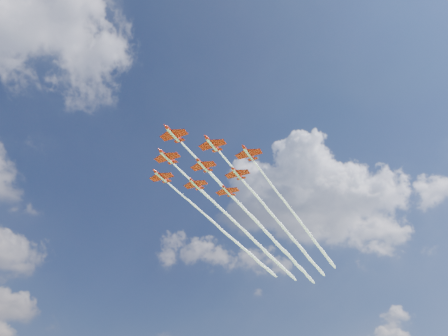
{
  "coord_description": "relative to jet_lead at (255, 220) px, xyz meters",
  "views": [
    {
      "loc": [
        -66.89,
        -90.61,
        10.2
      ],
      "look_at": [
        4.65,
        0.38,
        84.57
      ],
      "focal_mm": 35.0,
      "sensor_mm": 36.0,
      "label": 1
    }
  ],
  "objects": [
    {
      "name": "jet_row2_port",
      "position": [
        11.47,
        -2.97,
        0.0
      ],
      "size": [
        116.63,
        59.71,
        2.32
      ],
      "rotation": [
        0.0,
        0.0,
        0.46
      ],
      "color": "red"
    },
    {
      "name": "jet_row4_port",
      "position": [
        27.54,
        4.97,
        0.0
      ],
      "size": [
        116.63,
        59.71,
        2.32
      ],
      "rotation": [
        0.0,
        0.0,
        0.46
      ],
      "color": "red"
    },
    {
      "name": "jet_row3_port",
      "position": [
        22.93,
        -5.93,
        0.0
      ],
      "size": [
        116.63,
        59.71,
        2.32
      ],
      "rotation": [
        0.0,
        0.0,
        0.46
      ],
      "color": "red"
    },
    {
      "name": "jet_row2_starb",
      "position": [
        4.61,
        10.91,
        0.0
      ],
      "size": [
        116.63,
        59.71,
        2.32
      ],
      "rotation": [
        0.0,
        0.0,
        0.46
      ],
      "color": "red"
    },
    {
      "name": "jet_row3_centre",
      "position": [
        16.08,
        7.94,
        0.0
      ],
      "size": [
        116.63,
        59.71,
        2.32
      ],
      "rotation": [
        0.0,
        0.0,
        0.46
      ],
      "color": "red"
    },
    {
      "name": "jet_tail",
      "position": [
        32.16,
        15.88,
        0.0
      ],
      "size": [
        116.63,
        59.71,
        2.32
      ],
      "rotation": [
        0.0,
        0.0,
        0.46
      ],
      "color": "red"
    },
    {
      "name": "jet_lead",
      "position": [
        0.0,
        0.0,
        0.0
      ],
      "size": [
        116.63,
        59.71,
        2.32
      ],
      "rotation": [
        0.0,
        0.0,
        0.46
      ],
      "color": "red"
    },
    {
      "name": "jet_row3_starb",
      "position": [
        9.23,
        21.82,
        0.0
      ],
      "size": [
        116.63,
        59.71,
        2.32
      ],
      "rotation": [
        0.0,
        0.0,
        0.46
      ],
      "color": "red"
    },
    {
      "name": "jet_row4_starb",
      "position": [
        20.69,
        18.85,
        0.0
      ],
      "size": [
        116.63,
        59.71,
        2.32
      ],
      "rotation": [
        0.0,
        0.0,
        0.46
      ],
      "color": "red"
    }
  ]
}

